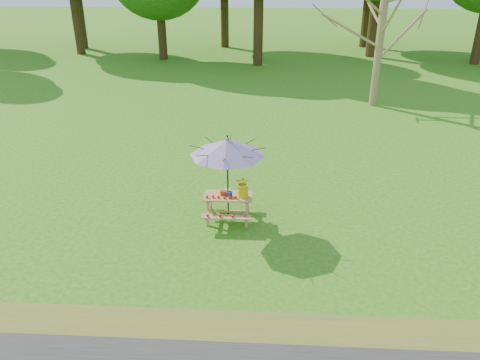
{
  "coord_description": "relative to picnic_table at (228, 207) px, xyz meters",
  "views": [
    {
      "loc": [
        3.19,
        -9.08,
        5.97
      ],
      "look_at": [
        2.61,
        1.25,
        1.1
      ],
      "focal_mm": 35.0,
      "sensor_mm": 36.0,
      "label": 1
    }
  ],
  "objects": [
    {
      "name": "patio_umbrella",
      "position": [
        0.0,
        0.0,
        1.62
      ],
      "size": [
        1.88,
        1.88,
        2.25
      ],
      "color": "black",
      "rests_on": "ground"
    },
    {
      "name": "drygrass_strip",
      "position": [
        -2.31,
        -4.05,
        -0.32
      ],
      "size": [
        120.0,
        1.2,
        0.01
      ],
      "primitive_type": "cube",
      "color": "olive",
      "rests_on": "ground"
    },
    {
      "name": "tomatoes_row",
      "position": [
        -0.15,
        -0.18,
        0.38
      ],
      "size": [
        0.77,
        0.13,
        0.07
      ],
      "primitive_type": null,
      "color": "red",
      "rests_on": "picnic_table"
    },
    {
      "name": "flower_bucket",
      "position": [
        0.38,
        -0.04,
        0.64
      ],
      "size": [
        0.39,
        0.36,
        0.55
      ],
      "color": "#E5B30C",
      "rests_on": "picnic_table"
    },
    {
      "name": "ground",
      "position": [
        -2.31,
        -1.25,
        -0.33
      ],
      "size": [
        120.0,
        120.0,
        0.0
      ],
      "primitive_type": "plane",
      "color": "#227315",
      "rests_on": "ground"
    },
    {
      "name": "picnic_table",
      "position": [
        0.0,
        0.0,
        0.0
      ],
      "size": [
        1.2,
        1.32,
        0.67
      ],
      "color": "#AB794D",
      "rests_on": "ground"
    },
    {
      "name": "produce_bins",
      "position": [
        -0.03,
        0.03,
        0.4
      ],
      "size": [
        0.3,
        0.37,
        0.13
      ],
      "color": "red",
      "rests_on": "picnic_table"
    }
  ]
}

